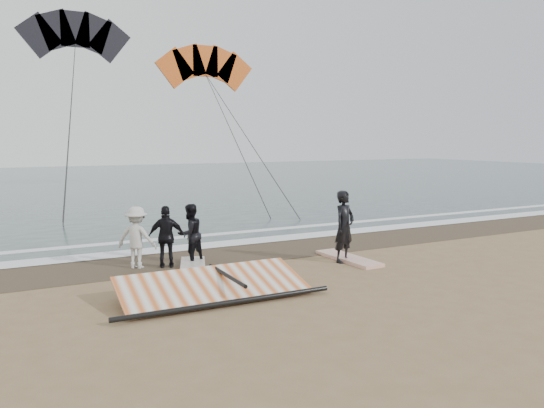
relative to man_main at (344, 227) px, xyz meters
The scene contains 12 objects.
ground 2.75m from the man_main, 123.16° to the right, with size 120.00×120.00×0.00m, color #8C704C.
sea 30.89m from the man_main, 92.61° to the left, with size 120.00×54.00×0.02m, color #233838.
wet_sand 2.90m from the man_main, 120.94° to the left, with size 120.00×2.80×0.01m, color #4C3D2B.
foam_near 4.11m from the man_main, 110.58° to the left, with size 120.00×0.90×0.01m, color white.
foam_far 5.71m from the man_main, 104.48° to the left, with size 120.00×0.45×0.01m, color white.
man_main is the anchor object (origin of this frame).
board_white 0.97m from the man_main, 26.97° to the left, with size 0.64×2.28×0.09m, color white.
board_cream 4.19m from the man_main, 165.41° to the left, with size 0.63×2.36×0.10m, color beige.
trio_cluster 4.87m from the man_main, 158.49° to the left, with size 2.47×1.19×1.62m.
sail_rig 4.67m from the man_main, 163.49° to the right, with size 4.59×1.98×0.51m.
kite_red 23.19m from the man_main, 79.02° to the left, with size 7.44×7.59×16.82m.
kite_dark 23.06m from the man_main, 100.28° to the left, with size 6.89×6.04×14.90m.
Camera 1 is at (-6.87, -9.49, 3.32)m, focal length 35.00 mm.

